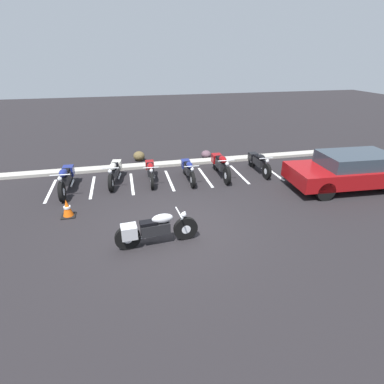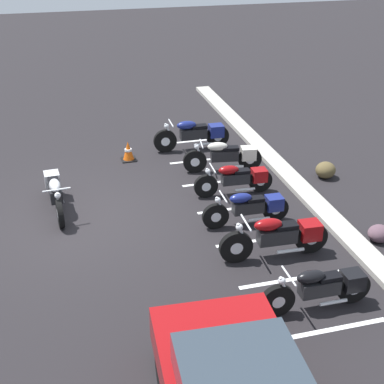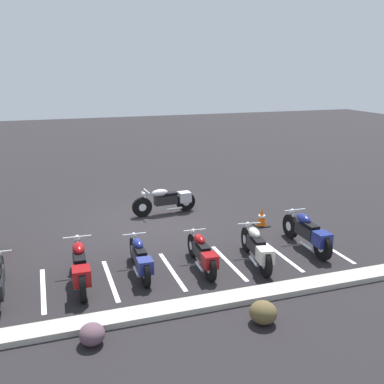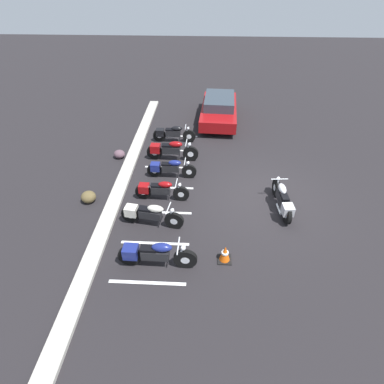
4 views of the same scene
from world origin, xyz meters
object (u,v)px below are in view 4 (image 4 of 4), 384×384
Objects in this scene: parked_bike_0 at (153,254)px; landscape_rock_1 at (89,197)px; motorcycle_silver_featured at (283,199)px; landscape_rock_0 at (119,154)px; traffic_cone at (225,254)px; parked_bike_5 at (172,133)px; car_red at (219,109)px; parked_bike_4 at (170,150)px; parked_bike_2 at (159,190)px; parked_bike_1 at (149,214)px; parked_bike_3 at (169,168)px.

landscape_rock_1 is at bearing 136.47° from parked_bike_0.
landscape_rock_0 is at bearing 59.66° from motorcycle_silver_featured.
parked_bike_5 is at bearing 17.47° from traffic_cone.
car_red is 9.62m from traffic_cone.
car_red is (4.14, -2.19, 0.21)m from parked_bike_4.
parked_bike_2 is 2.76m from parked_bike_4.
parked_bike_1 is 5.74m from parked_bike_5.
parked_bike_3 is at bearing 62.05° from motorcycle_silver_featured.
parked_bike_2 is 4.41m from parked_bike_5.
parked_bike_4 reaches higher than traffic_cone.
parked_bike_1 is 8.59m from car_red.
landscape_rock_1 is at bearing 62.96° from traffic_cone.
parked_bike_0 reaches higher than parked_bike_1.
parked_bike_0 reaches higher than parked_bike_2.
parked_bike_1 reaches higher than parked_bike_5.
landscape_rock_1 is at bearing -128.14° from parked_bike_4.
car_red is at bearing -33.63° from landscape_rock_1.
parked_bike_5 is (5.74, -0.17, -0.01)m from parked_bike_1.
traffic_cone is (-1.38, -2.40, -0.18)m from parked_bike_1.
parked_bike_0 is at bearing -67.87° from parked_bike_1.
car_red is at bearing 48.14° from parked_bike_5.
car_red is (2.49, -2.26, 0.26)m from parked_bike_5.
traffic_cone is (-5.47, -2.16, -0.21)m from parked_bike_4.
parked_bike_1 is 1.34m from parked_bike_2.
traffic_cone is at bearing 134.67° from motorcycle_silver_featured.
parked_bike_2 is 3.77× the size of landscape_rock_1.
landscape_rock_1 is at bearing 85.03° from motorcycle_silver_featured.
landscape_rock_1 is (1.05, 2.35, -0.22)m from parked_bike_1.
car_red reaches higher than traffic_cone.
parked_bike_0 is 5.76m from parked_bike_4.
parked_bike_5 reaches higher than traffic_cone.
landscape_rock_1 is (-3.07, 0.36, 0.03)m from landscape_rock_0.
parked_bike_5 is 3.70× the size of traffic_cone.
car_red is (8.23, -2.43, 0.24)m from parked_bike_1.
landscape_rock_1 is (-7.18, 4.78, -0.47)m from car_red.
parked_bike_4 is 0.51× the size of car_red.
motorcycle_silver_featured is at bearing -22.59° from parked_bike_3.
landscape_rock_0 is (5.78, 2.39, -0.28)m from parked_bike_0.
parked_bike_0 is at bearing 118.73° from motorcycle_silver_featured.
car_red is at bearing 74.23° from parked_bike_2.
parked_bike_4 is 4.09× the size of traffic_cone.
landscape_rock_0 is at bearing 151.09° from parked_bike_3.
parked_bike_1 reaches higher than traffic_cone.
parked_bike_5 is 5.33m from landscape_rock_1.
landscape_rock_1 is at bearing -171.20° from parked_bike_2.
parked_bike_2 is 3.52m from traffic_cone.
landscape_rock_0 is (4.12, 1.99, -0.25)m from parked_bike_1.
car_red is 8.64m from landscape_rock_1.
traffic_cone is at bearing -21.14° from parked_bike_1.
parked_bike_0 reaches higher than landscape_rock_1.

